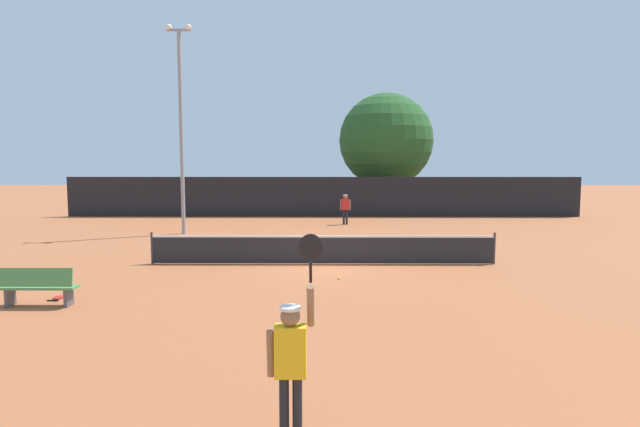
% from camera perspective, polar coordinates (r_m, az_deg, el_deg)
% --- Properties ---
extents(ground_plane, '(120.00, 120.00, 0.00)m').
position_cam_1_polar(ground_plane, '(17.69, 0.30, -5.50)').
color(ground_plane, '#9E5633').
extents(tennis_net, '(11.56, 0.08, 1.07)m').
position_cam_1_polar(tennis_net, '(17.60, 0.30, -3.87)').
color(tennis_net, '#232328').
rests_on(tennis_net, ground).
extents(perimeter_fence, '(32.04, 0.12, 2.49)m').
position_cam_1_polar(perimeter_fence, '(32.74, 0.34, 1.83)').
color(perimeter_fence, black).
rests_on(perimeter_fence, ground).
extents(player_serving, '(0.68, 0.40, 2.56)m').
position_cam_1_polar(player_serving, '(6.52, -3.13, -14.88)').
color(player_serving, yellow).
rests_on(player_serving, ground).
extents(player_receiving, '(0.57, 0.24, 1.63)m').
position_cam_1_polar(player_receiving, '(28.62, 2.77, 0.78)').
color(player_receiving, red).
rests_on(player_receiving, ground).
extents(tennis_ball, '(0.07, 0.07, 0.07)m').
position_cam_1_polar(tennis_ball, '(15.42, 2.07, -7.04)').
color(tennis_ball, '#CCE033').
rests_on(tennis_ball, ground).
extents(spare_racket, '(0.28, 0.52, 0.04)m').
position_cam_1_polar(spare_racket, '(14.88, -26.54, -8.17)').
color(spare_racket, black).
rests_on(spare_racket, ground).
extents(courtside_bench, '(1.80, 0.44, 0.95)m').
position_cam_1_polar(courtside_bench, '(14.18, -28.36, -7.01)').
color(courtside_bench, '#478C4C').
rests_on(courtside_bench, ground).
extents(light_pole, '(1.18, 0.28, 9.72)m').
position_cam_1_polar(light_pole, '(25.69, -14.88, 9.97)').
color(light_pole, gray).
rests_on(light_pole, ground).
extents(large_tree, '(6.52, 6.52, 8.17)m').
position_cam_1_polar(large_tree, '(37.12, 7.19, 7.88)').
color(large_tree, brown).
rests_on(large_tree, ground).
extents(parked_car_near, '(2.32, 4.37, 1.69)m').
position_cam_1_polar(parked_car_near, '(41.63, -4.06, 1.99)').
color(parked_car_near, white).
rests_on(parked_car_near, ground).
extents(parked_car_mid, '(2.06, 4.27, 1.69)m').
position_cam_1_polar(parked_car_mid, '(38.87, 3.24, 1.73)').
color(parked_car_mid, white).
rests_on(parked_car_mid, ground).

